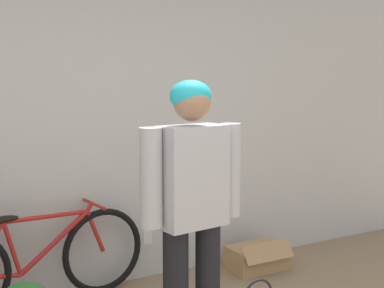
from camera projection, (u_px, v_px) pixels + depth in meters
wall_back at (81, 130)px, 4.24m from camera, size 8.00×0.07×2.60m
person at (192, 197)px, 3.24m from camera, size 0.68×0.27×1.71m
bicycle at (37, 262)px, 3.95m from camera, size 1.75×0.46×0.76m
cardboard_box at (257, 257)px, 4.79m from camera, size 0.52×0.38×0.28m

